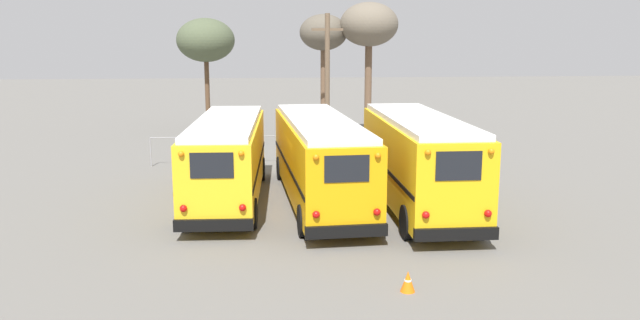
{
  "coord_description": "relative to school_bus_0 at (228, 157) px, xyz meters",
  "views": [
    {
      "loc": [
        -2.25,
        -22.02,
        5.99
      ],
      "look_at": [
        0.0,
        0.36,
        1.66
      ],
      "focal_mm": 35.0,
      "sensor_mm": 36.0,
      "label": 1
    }
  ],
  "objects": [
    {
      "name": "ground_plane",
      "position": [
        3.4,
        -1.08,
        -1.7
      ],
      "size": [
        160.0,
        160.0,
        0.0
      ],
      "primitive_type": "plane",
      "color": "#66635E"
    },
    {
      "name": "school_bus_0",
      "position": [
        0.0,
        0.0,
        0.0
      ],
      "size": [
        2.86,
        9.9,
        3.13
      ],
      "color": "yellow",
      "rests_on": "ground"
    },
    {
      "name": "school_bus_1",
      "position": [
        3.4,
        -0.46,
        0.02
      ],
      "size": [
        2.95,
        11.02,
        3.17
      ],
      "color": "#E5A00C",
      "rests_on": "ground"
    },
    {
      "name": "school_bus_2",
      "position": [
        6.79,
        -1.74,
        0.12
      ],
      "size": [
        2.64,
        9.67,
        3.36
      ],
      "color": "yellow",
      "rests_on": "ground"
    },
    {
      "name": "utility_pole",
      "position": [
        5.17,
        12.74,
        2.19
      ],
      "size": [
        1.8,
        0.29,
        7.49
      ],
      "color": "brown",
      "rests_on": "ground"
    },
    {
      "name": "bare_tree_0",
      "position": [
        7.91,
        14.73,
        5.1
      ],
      "size": [
        3.51,
        3.51,
        8.25
      ],
      "color": "brown",
      "rests_on": "ground"
    },
    {
      "name": "bare_tree_1",
      "position": [
        5.26,
        15.64,
        4.63
      ],
      "size": [
        2.94,
        2.94,
        7.57
      ],
      "color": "brown",
      "rests_on": "ground"
    },
    {
      "name": "bare_tree_2",
      "position": [
        -2.18,
        19.36,
        4.25
      ],
      "size": [
        3.83,
        3.83,
        7.43
      ],
      "color": "brown",
      "rests_on": "ground"
    },
    {
      "name": "fence_line",
      "position": [
        3.4,
        7.04,
        -0.72
      ],
      "size": [
        14.85,
        0.06,
        1.42
      ],
      "color": "#939399",
      "rests_on": "ground"
    },
    {
      "name": "traffic_cone",
      "position": [
        4.69,
        -9.14,
        -1.45
      ],
      "size": [
        0.36,
        0.36,
        0.51
      ],
      "color": "orange",
      "rests_on": "ground"
    }
  ]
}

